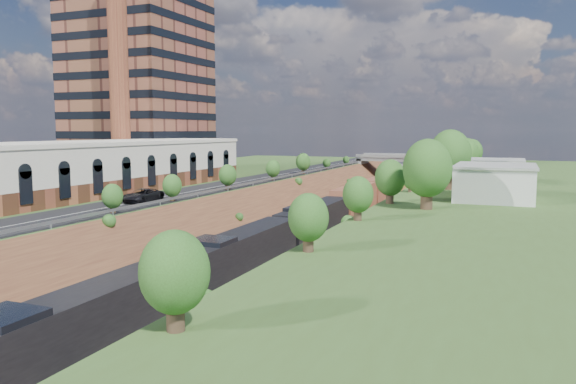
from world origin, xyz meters
The scene contains 18 objects.
platform_left centered at (-33.00, 60.00, 2.50)m, with size 44.00×180.00×5.00m, color #3D5925.
platform_right centered at (33.00, 60.00, 2.50)m, with size 44.00×180.00×5.00m, color #3D5925.
embankment_left centered at (-11.00, 60.00, 0.00)m, with size 7.07×180.00×7.07m, color brown.
embankment_right centered at (11.00, 60.00, 0.00)m, with size 7.07×180.00×7.07m, color brown.
rail_left_track centered at (-2.60, 60.00, 0.09)m, with size 1.58×180.00×0.18m, color gray.
rail_right_track centered at (2.60, 60.00, 0.09)m, with size 1.58×180.00×0.18m, color gray.
road centered at (-15.50, 60.00, 5.05)m, with size 8.00×180.00×0.10m, color black.
guardrail centered at (-11.40, 59.80, 5.55)m, with size 0.10×171.00×0.70m.
commercial_building centered at (-28.00, 38.00, 8.51)m, with size 14.30×62.30×7.00m.
highrise_tower centered at (-44.00, 72.00, 32.88)m, with size 22.00×22.00×53.90m.
smokestack centered at (-36.00, 56.00, 25.00)m, with size 3.20×3.20×40.00m, color brown.
overpass centered at (0.00, 122.00, 4.92)m, with size 24.50×8.30×7.40m.
white_building_near centered at (23.50, 52.00, 7.00)m, with size 9.00×12.00×4.00m, color silver.
white_building_far centered at (23.00, 74.00, 6.80)m, with size 8.00×10.00×3.60m, color silver.
tree_right_large centered at (17.00, 40.00, 9.38)m, with size 5.25×5.25×7.61m.
tree_left_crest centered at (-11.80, 20.00, 7.04)m, with size 2.45×2.45×3.55m.
freight_train centered at (2.60, 79.19, 2.74)m, with size 3.26×165.35×4.81m.
suv centered at (-14.82, 33.02, 5.87)m, with size 2.56×5.56×1.54m, color black.
Camera 1 is at (25.68, -21.26, 13.53)m, focal length 35.00 mm.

